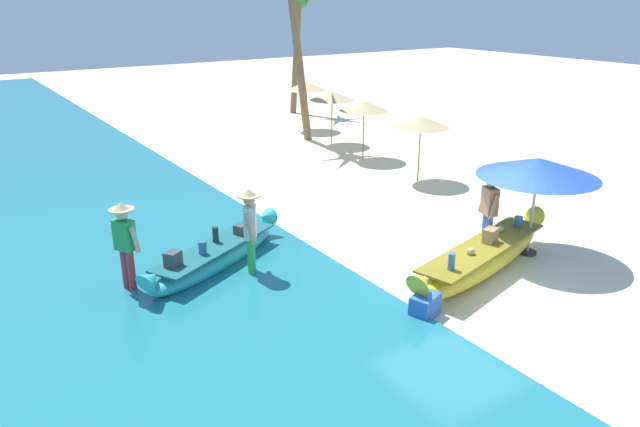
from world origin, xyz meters
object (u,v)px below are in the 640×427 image
at_px(patio_umbrella_large, 538,168).
at_px(cooler_box, 425,306).
at_px(boat_yellow_foreground, 483,258).
at_px(person_tourist_customer, 489,211).
at_px(palm_tree_leaning_seaward, 298,9).
at_px(person_vendor_hatted, 250,227).
at_px(person_vendor_assistant, 125,242).
at_px(boat_cyan_midground, 216,256).

relative_size(patio_umbrella_large, cooler_box, 4.58).
bearing_deg(boat_yellow_foreground, cooler_box, -163.01).
distance_m(person_tourist_customer, patio_umbrella_large, 1.28).
relative_size(palm_tree_leaning_seaward, cooler_box, 10.87).
height_order(person_tourist_customer, cooler_box, person_tourist_customer).
height_order(boat_yellow_foreground, cooler_box, boat_yellow_foreground).
bearing_deg(person_vendor_hatted, boat_yellow_foreground, -31.74).
bearing_deg(person_vendor_assistant, person_vendor_hatted, -15.86).
bearing_deg(patio_umbrella_large, boat_yellow_foreground, -175.44).
xyz_separation_m(person_vendor_hatted, person_tourist_customer, (4.57, -1.70, -0.07)).
relative_size(boat_yellow_foreground, cooler_box, 8.89).
bearing_deg(person_vendor_hatted, person_vendor_assistant, 164.14).
height_order(boat_cyan_midground, person_vendor_assistant, person_vendor_assistant).
relative_size(person_vendor_assistant, patio_umbrella_large, 0.72).
relative_size(person_vendor_hatted, cooler_box, 3.35).
height_order(patio_umbrella_large, palm_tree_leaning_seaward, palm_tree_leaning_seaward).
bearing_deg(palm_tree_leaning_seaward, boat_yellow_foreground, -110.32).
distance_m(person_vendor_hatted, cooler_box, 3.51).
relative_size(person_tourist_customer, palm_tree_leaning_seaward, 0.29).
bearing_deg(boat_yellow_foreground, patio_umbrella_large, 4.56).
xyz_separation_m(boat_yellow_foreground, person_tourist_customer, (0.79, 0.64, 0.62)).
bearing_deg(cooler_box, person_tourist_customer, 4.48).
xyz_separation_m(person_vendor_hatted, cooler_box, (1.68, -2.98, -0.81)).
relative_size(patio_umbrella_large, palm_tree_leaning_seaward, 0.42).
distance_m(boat_yellow_foreground, person_vendor_hatted, 4.49).
bearing_deg(palm_tree_leaning_seaward, cooler_box, -115.52).
relative_size(person_tourist_customer, patio_umbrella_large, 0.69).
height_order(patio_umbrella_large, cooler_box, patio_umbrella_large).
relative_size(person_vendor_hatted, person_tourist_customer, 1.06).
bearing_deg(boat_cyan_midground, palm_tree_leaning_seaward, 52.80).
xyz_separation_m(patio_umbrella_large, cooler_box, (-3.62, -0.76, -1.65)).
xyz_separation_m(person_tourist_customer, palm_tree_leaning_seaward, (5.39, 16.07, 3.62)).
relative_size(boat_yellow_foreground, palm_tree_leaning_seaward, 0.82).
height_order(person_tourist_customer, person_vendor_assistant, person_vendor_assistant).
distance_m(person_vendor_assistant, palm_tree_leaning_seaward, 18.67).
distance_m(person_vendor_assistant, cooler_box, 5.31).
bearing_deg(patio_umbrella_large, palm_tree_leaning_seaward, 74.29).
relative_size(boat_yellow_foreground, patio_umbrella_large, 1.94).
bearing_deg(person_vendor_hatted, cooler_box, -60.54).
xyz_separation_m(boat_yellow_foreground, cooler_box, (-2.10, -0.64, -0.12)).
xyz_separation_m(boat_yellow_foreground, palm_tree_leaning_seaward, (6.19, 16.70, 4.24)).
distance_m(boat_yellow_foreground, cooler_box, 2.19).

